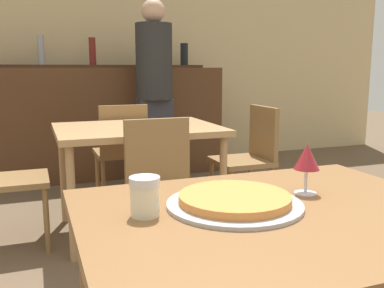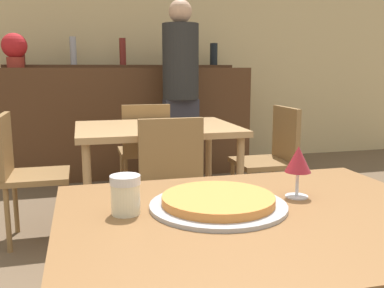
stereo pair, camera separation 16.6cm
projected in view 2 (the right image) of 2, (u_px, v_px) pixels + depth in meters
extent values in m
cube|color=#D1B784|center=(119.00, 43.00, 4.88)|extent=(8.00, 0.05, 2.80)
cube|color=brown|center=(259.00, 220.00, 1.17)|extent=(1.09, 0.84, 0.04)
cylinder|color=brown|center=(333.00, 266.00, 1.70)|extent=(0.05, 0.05, 0.69)
cube|color=#A87F51|center=(157.00, 129.00, 2.92)|extent=(1.08, 0.82, 0.04)
cylinder|color=#A87F51|center=(88.00, 201.00, 2.53)|extent=(0.05, 0.05, 0.69)
cylinder|color=#A87F51|center=(240.00, 189.00, 2.77)|extent=(0.05, 0.05, 0.69)
cylinder|color=#A87F51|center=(86.00, 173.00, 3.20)|extent=(0.05, 0.05, 0.69)
cylinder|color=#A87F51|center=(209.00, 166.00, 3.44)|extent=(0.05, 0.05, 0.69)
cube|color=#4C2D19|center=(126.00, 121.00, 4.54)|extent=(2.60, 0.56, 1.13)
cube|color=#4C2D19|center=(123.00, 66.00, 4.57)|extent=(2.39, 0.24, 0.03)
cylinder|color=maroon|center=(21.00, 52.00, 4.30)|extent=(0.07, 0.07, 0.25)
cylinder|color=#9999A3|center=(73.00, 51.00, 4.42)|extent=(0.07, 0.07, 0.29)
cylinder|color=maroon|center=(123.00, 52.00, 4.55)|extent=(0.07, 0.07, 0.28)
cylinder|color=maroon|center=(169.00, 51.00, 4.67)|extent=(0.09, 0.09, 0.29)
cylinder|color=black|center=(214.00, 54.00, 4.80)|extent=(0.09, 0.09, 0.24)
cube|color=olive|center=(178.00, 196.00, 2.34)|extent=(0.40, 0.40, 0.04)
cube|color=olive|center=(171.00, 152.00, 2.48)|extent=(0.38, 0.04, 0.39)
cylinder|color=olive|center=(154.00, 251.00, 2.18)|extent=(0.03, 0.03, 0.41)
cylinder|color=olive|center=(217.00, 244.00, 2.26)|extent=(0.03, 0.03, 0.41)
cylinder|color=olive|center=(144.00, 227.00, 2.50)|extent=(0.03, 0.03, 0.41)
cylinder|color=olive|center=(200.00, 222.00, 2.58)|extent=(0.03, 0.03, 0.41)
cube|color=olive|center=(144.00, 151.00, 3.60)|extent=(0.40, 0.40, 0.04)
cube|color=olive|center=(146.00, 129.00, 3.39)|extent=(0.38, 0.04, 0.39)
cylinder|color=olive|center=(160.00, 171.00, 3.84)|extent=(0.03, 0.03, 0.41)
cylinder|color=olive|center=(122.00, 174.00, 3.76)|extent=(0.03, 0.03, 0.41)
cylinder|color=olive|center=(168.00, 181.00, 3.52)|extent=(0.03, 0.03, 0.41)
cylinder|color=olive|center=(126.00, 184.00, 3.43)|extent=(0.03, 0.03, 0.41)
cube|color=olive|center=(37.00, 176.00, 2.77)|extent=(0.40, 0.40, 0.04)
cube|color=olive|center=(5.00, 145.00, 2.69)|extent=(0.04, 0.38, 0.39)
cylinder|color=olive|center=(66.00, 216.00, 2.69)|extent=(0.03, 0.03, 0.41)
cylinder|color=olive|center=(67.00, 200.00, 3.02)|extent=(0.03, 0.03, 0.41)
cylinder|color=olive|center=(8.00, 220.00, 2.61)|extent=(0.03, 0.03, 0.41)
cylinder|color=olive|center=(16.00, 204.00, 2.93)|extent=(0.03, 0.03, 0.41)
cube|color=olive|center=(262.00, 163.00, 3.17)|extent=(0.40, 0.40, 0.04)
cube|color=olive|center=(286.00, 133.00, 3.17)|extent=(0.04, 0.38, 0.39)
cylinder|color=olive|center=(232.00, 188.00, 3.33)|extent=(0.03, 0.03, 0.41)
cylinder|color=olive|center=(249.00, 200.00, 3.00)|extent=(0.03, 0.03, 0.41)
cylinder|color=olive|center=(272.00, 185.00, 3.41)|extent=(0.03, 0.03, 0.41)
cylinder|color=olive|center=(293.00, 197.00, 3.09)|extent=(0.03, 0.03, 0.41)
cylinder|color=#A3A3A8|center=(218.00, 206.00, 1.21)|extent=(0.39, 0.39, 0.01)
cylinder|color=#CC7A38|center=(218.00, 199.00, 1.21)|extent=(0.32, 0.32, 0.02)
cylinder|color=beige|center=(126.00, 199.00, 1.16)|extent=(0.08, 0.08, 0.08)
cylinder|color=silver|center=(125.00, 180.00, 1.15)|extent=(0.08, 0.08, 0.02)
cube|color=#2D2D38|center=(181.00, 142.00, 4.13)|extent=(0.32, 0.18, 0.83)
cylinder|color=#262626|center=(181.00, 62.00, 4.00)|extent=(0.34, 0.34, 0.69)
sphere|color=tan|center=(180.00, 11.00, 3.92)|extent=(0.22, 0.22, 0.22)
cylinder|color=silver|center=(297.00, 196.00, 1.31)|extent=(0.07, 0.07, 0.00)
cylinder|color=silver|center=(297.00, 184.00, 1.31)|extent=(0.01, 0.01, 0.07)
cone|color=maroon|center=(298.00, 159.00, 1.29)|extent=(0.08, 0.08, 0.08)
cylinder|color=maroon|center=(15.00, 62.00, 4.13)|extent=(0.16, 0.16, 0.10)
sphere|color=red|center=(14.00, 46.00, 4.10)|extent=(0.24, 0.24, 0.24)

